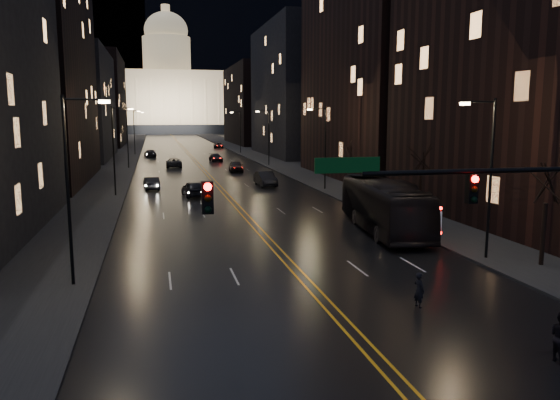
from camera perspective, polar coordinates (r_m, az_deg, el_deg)
ground at (r=19.68m, az=9.54°, el=-15.53°), size 900.00×900.00×0.00m
road at (r=146.91m, az=-10.22°, el=5.54°), size 20.00×320.00×0.02m
sidewalk_left at (r=146.91m, az=-15.71°, el=5.38°), size 8.00×320.00×0.16m
sidewalk_right at (r=148.24m, az=-4.79°, el=5.70°), size 8.00×320.00×0.16m
center_line at (r=146.91m, az=-10.22°, el=5.54°), size 0.62×320.00×0.01m
building_left_mid at (r=72.14m, az=-24.71°, el=12.75°), size 12.00×30.00×28.00m
building_left_far at (r=109.44m, az=-20.55°, el=9.28°), size 12.00×34.00×20.00m
building_left_dist at (r=157.20m, az=-18.31°, el=9.82°), size 12.00×40.00×24.00m
building_right_near at (r=46.20m, az=25.14°, el=12.88°), size 12.00×26.00×24.00m
building_right_tall at (r=73.00m, az=10.26°, el=17.29°), size 12.00×30.00×38.00m
building_right_mid at (r=112.19m, az=1.57°, el=11.34°), size 12.00×34.00×26.00m
building_right_dist at (r=159.04m, az=-2.83°, el=9.87°), size 12.00×40.00×22.00m
mountain_ridge at (r=403.34m, az=-6.38°, el=16.88°), size 520.00×60.00×130.00m
capitol at (r=266.77m, az=-11.62°, el=10.60°), size 90.00×50.00×58.50m
traffic_signal at (r=21.18m, az=24.84°, el=-0.06°), size 17.29×0.45×7.00m
streetlamp_right_near at (r=32.10m, az=20.91°, el=2.90°), size 2.13×0.25×9.00m
streetlamp_left_near at (r=26.96m, az=-20.95°, el=1.87°), size 2.13×0.25×9.00m
streetlamp_right_mid at (r=59.34m, az=4.59°, el=5.91°), size 2.13×0.25×9.00m
streetlamp_left_mid at (r=56.73m, az=-16.83°, el=5.43°), size 2.13×0.25×9.00m
streetlamp_right_far at (r=88.39m, az=-1.30°, el=6.88°), size 2.13×0.25×9.00m
streetlamp_left_far at (r=86.66m, az=-15.54°, el=6.53°), size 2.13×0.25×9.00m
streetlamp_right_dist at (r=117.92m, az=-4.27°, el=7.35°), size 2.13×0.25×9.00m
streetlamp_left_dist at (r=116.62m, az=-14.91°, el=7.06°), size 2.13×0.25×9.00m
tree_right_near at (r=31.85m, az=26.13°, el=1.52°), size 2.40×2.40×6.65m
tree_right_mid at (r=43.56m, az=14.51°, el=3.87°), size 2.40×2.40×6.65m
tree_right_far at (r=58.19m, az=7.24°, el=5.26°), size 2.40×2.40×6.65m
bus at (r=38.87m, az=10.78°, el=-0.60°), size 4.56×13.29×3.63m
oncoming_car_a at (r=55.45m, az=-9.03°, el=1.17°), size 2.41×4.87×1.60m
oncoming_car_b at (r=61.64m, az=-13.28°, el=1.72°), size 1.88×4.41×1.41m
oncoming_car_c at (r=87.64m, az=-11.03°, el=3.85°), size 2.48×5.25×1.45m
oncoming_car_d at (r=110.56m, az=-13.41°, el=4.77°), size 2.63×5.21×1.45m
receding_car_a at (r=63.06m, az=-1.53°, el=2.23°), size 1.95×5.17×1.69m
receding_car_b at (r=79.47m, az=-4.63°, el=3.55°), size 2.22×4.84×1.61m
receding_car_c at (r=97.39m, az=-6.73°, el=4.41°), size 2.27×4.81×1.35m
receding_car_d at (r=137.30m, az=-6.46°, el=5.68°), size 2.63×5.11×1.38m
pedestrian_a at (r=24.11m, az=14.32°, el=-9.10°), size 0.48×0.62×1.54m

